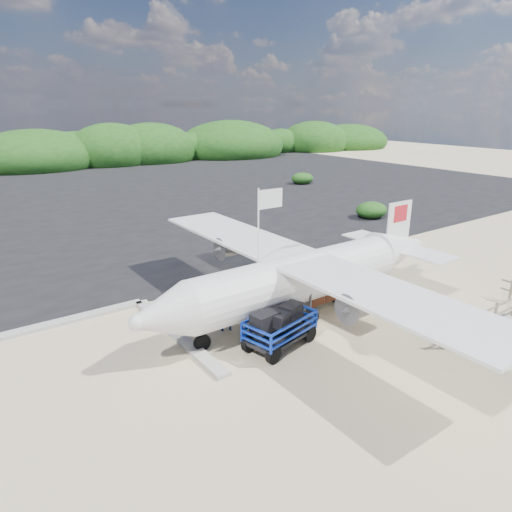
{
  "coord_description": "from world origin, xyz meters",
  "views": [
    {
      "loc": [
        -10.9,
        -12.77,
        8.26
      ],
      "look_at": [
        0.73,
        3.68,
        1.55
      ],
      "focal_mm": 32.0,
      "sensor_mm": 36.0,
      "label": 1
    }
  ],
  "objects_px": {
    "baggage_cart": "(280,346)",
    "signboard": "(324,313)",
    "flagpole": "(258,323)",
    "crew_c": "(300,275)",
    "aircraft_large": "(237,206)",
    "crew_a": "(226,310)",
    "crew_b": "(269,289)"
  },
  "relations": [
    {
      "from": "baggage_cart",
      "to": "signboard",
      "type": "xyz_separation_m",
      "value": [
        3.22,
        1.1,
        0.0
      ]
    },
    {
      "from": "flagpole",
      "to": "signboard",
      "type": "height_order",
      "value": "flagpole"
    },
    {
      "from": "crew_c",
      "to": "baggage_cart",
      "type": "bearing_deg",
      "value": 18.03
    },
    {
      "from": "flagpole",
      "to": "signboard",
      "type": "bearing_deg",
      "value": -17.28
    },
    {
      "from": "baggage_cart",
      "to": "crew_c",
      "type": "relative_size",
      "value": 1.77
    },
    {
      "from": "baggage_cart",
      "to": "aircraft_large",
      "type": "bearing_deg",
      "value": 48.26
    },
    {
      "from": "baggage_cart",
      "to": "signboard",
      "type": "height_order",
      "value": "baggage_cart"
    },
    {
      "from": "crew_a",
      "to": "aircraft_large",
      "type": "distance_m",
      "value": 22.75
    },
    {
      "from": "baggage_cart",
      "to": "signboard",
      "type": "distance_m",
      "value": 3.4
    },
    {
      "from": "baggage_cart",
      "to": "signboard",
      "type": "relative_size",
      "value": 1.81
    },
    {
      "from": "crew_a",
      "to": "crew_c",
      "type": "xyz_separation_m",
      "value": [
        4.88,
        1.33,
        -0.03
      ]
    },
    {
      "from": "crew_c",
      "to": "signboard",
      "type": "bearing_deg",
      "value": 49.75
    },
    {
      "from": "crew_a",
      "to": "aircraft_large",
      "type": "bearing_deg",
      "value": -104.72
    },
    {
      "from": "flagpole",
      "to": "aircraft_large",
      "type": "height_order",
      "value": "flagpole"
    },
    {
      "from": "baggage_cart",
      "to": "crew_c",
      "type": "distance_m",
      "value": 5.33
    },
    {
      "from": "aircraft_large",
      "to": "crew_c",
      "type": "bearing_deg",
      "value": 65.82
    },
    {
      "from": "crew_c",
      "to": "aircraft_large",
      "type": "bearing_deg",
      "value": -137.58
    },
    {
      "from": "flagpole",
      "to": "crew_b",
      "type": "bearing_deg",
      "value": 39.65
    },
    {
      "from": "crew_a",
      "to": "crew_c",
      "type": "distance_m",
      "value": 5.06
    },
    {
      "from": "flagpole",
      "to": "crew_c",
      "type": "bearing_deg",
      "value": 23.72
    },
    {
      "from": "crew_c",
      "to": "flagpole",
      "type": "bearing_deg",
      "value": 0.19
    },
    {
      "from": "flagpole",
      "to": "signboard",
      "type": "distance_m",
      "value": 2.9
    },
    {
      "from": "baggage_cart",
      "to": "crew_a",
      "type": "bearing_deg",
      "value": 100.93
    },
    {
      "from": "crew_b",
      "to": "aircraft_large",
      "type": "distance_m",
      "value": 20.53
    },
    {
      "from": "flagpole",
      "to": "signboard",
      "type": "relative_size",
      "value": 3.44
    },
    {
      "from": "signboard",
      "to": "crew_b",
      "type": "bearing_deg",
      "value": 125.14
    },
    {
      "from": "aircraft_large",
      "to": "flagpole",
      "type": "bearing_deg",
      "value": 59.18
    },
    {
      "from": "baggage_cart",
      "to": "crew_b",
      "type": "relative_size",
      "value": 1.91
    },
    {
      "from": "signboard",
      "to": "aircraft_large",
      "type": "bearing_deg",
      "value": 66.25
    },
    {
      "from": "baggage_cart",
      "to": "crew_c",
      "type": "height_order",
      "value": "crew_c"
    },
    {
      "from": "crew_a",
      "to": "aircraft_large",
      "type": "xyz_separation_m",
      "value": [
        12.7,
        18.86,
        -0.83
      ]
    },
    {
      "from": "crew_a",
      "to": "crew_b",
      "type": "relative_size",
      "value": 1.12
    }
  ]
}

